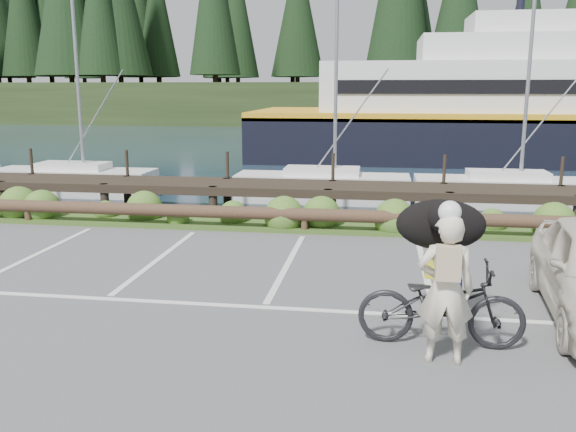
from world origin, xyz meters
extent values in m
plane|color=#4D4D4F|center=(0.00, 0.00, 0.00)|extent=(72.00, 72.00, 0.00)
plane|color=#182A3A|center=(0.00, 48.00, -1.20)|extent=(160.00, 160.00, 0.00)
cube|color=#3D5B21|center=(0.00, 5.30, 0.05)|extent=(34.00, 1.60, 0.10)
imported|color=black|center=(2.55, -1.43, 0.57)|extent=(2.17, 0.79, 1.13)
imported|color=beige|center=(2.54, -1.93, 0.94)|extent=(0.70, 0.46, 1.88)
ellipsoid|color=black|center=(2.57, -0.74, 1.49)|extent=(0.63, 1.24, 0.71)
camera|label=1|loc=(1.71, -9.21, 3.35)|focal=38.00mm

